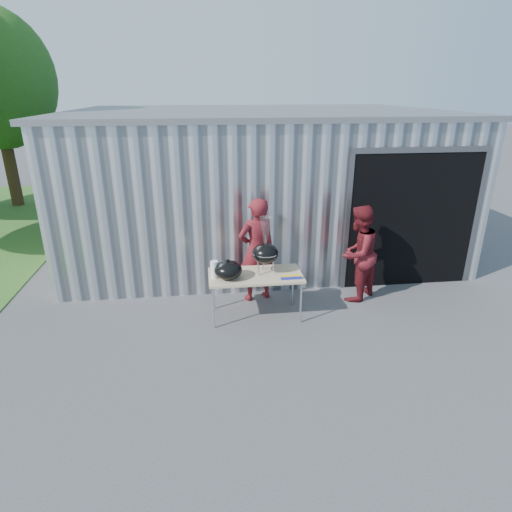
{
  "coord_description": "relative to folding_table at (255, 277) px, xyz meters",
  "views": [
    {
      "loc": [
        -0.48,
        -5.44,
        3.52
      ],
      "look_at": [
        0.3,
        0.84,
        1.05
      ],
      "focal_mm": 30.0,
      "sensor_mm": 36.0,
      "label": 1
    }
  ],
  "objects": [
    {
      "name": "person_cook",
      "position": [
        0.1,
        0.64,
        0.21
      ],
      "size": [
        0.78,
        0.62,
        1.85
      ],
      "primitive_type": "imported",
      "rotation": [
        0.0,
        0.0,
        3.45
      ],
      "color": "maroon",
      "rests_on": "ground"
    },
    {
      "name": "folding_table",
      "position": [
        0.0,
        0.0,
        0.0
      ],
      "size": [
        1.5,
        0.75,
        0.75
      ],
      "color": "tan",
      "rests_on": "ground"
    },
    {
      "name": "foil_box",
      "position": [
        0.53,
        -0.25,
        0.07
      ],
      "size": [
        0.32,
        0.05,
        0.06
      ],
      "color": "#1C23B9",
      "rests_on": "folding_table"
    },
    {
      "name": "building",
      "position": [
        0.63,
        3.79,
        0.83
      ],
      "size": [
        8.2,
        6.2,
        3.1
      ],
      "color": "silver",
      "rests_on": "ground"
    },
    {
      "name": "grill_lid",
      "position": [
        -0.44,
        -0.1,
        0.18
      ],
      "size": [
        0.44,
        0.44,
        0.32
      ],
      "color": "black",
      "rests_on": "folding_table"
    },
    {
      "name": "white_tub",
      "position": [
        -0.55,
        0.18,
        0.09
      ],
      "size": [
        0.2,
        0.15,
        0.1
      ],
      "primitive_type": "cube",
      "color": "white",
      "rests_on": "folding_table"
    },
    {
      "name": "person_bystander",
      "position": [
        1.85,
        0.43,
        0.15
      ],
      "size": [
        1.05,
        1.03,
        1.71
      ],
      "primitive_type": "imported",
      "rotation": [
        0.0,
        0.0,
        3.83
      ],
      "color": "maroon",
      "rests_on": "ground"
    },
    {
      "name": "ground",
      "position": [
        -0.28,
        -0.8,
        -0.71
      ],
      "size": [
        80.0,
        80.0,
        0.0
      ],
      "primitive_type": "plane",
      "color": "#434346"
    },
    {
      "name": "paper_towels",
      "position": [
        -0.65,
        -0.05,
        0.18
      ],
      "size": [
        0.12,
        0.12,
        0.28
      ],
      "primitive_type": "cylinder",
      "color": "white",
      "rests_on": "folding_table"
    },
    {
      "name": "kettle_grill",
      "position": [
        0.17,
        0.05,
        0.46
      ],
      "size": [
        0.43,
        0.43,
        0.93
      ],
      "color": "black",
      "rests_on": "folding_table"
    }
  ]
}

